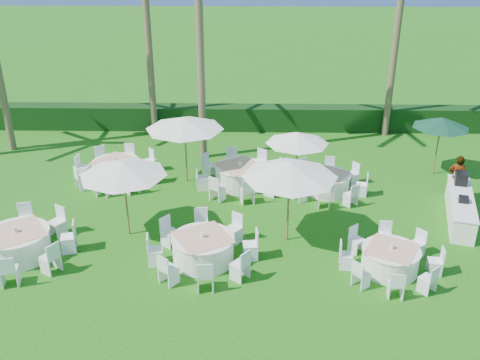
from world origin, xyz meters
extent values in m
plane|color=#1D500D|center=(0.00, 0.00, 0.00)|extent=(120.00, 120.00, 0.00)
cube|color=black|center=(0.00, 12.00, 0.60)|extent=(34.00, 1.00, 1.20)
cylinder|color=white|center=(-5.97, 0.07, 0.42)|extent=(1.93, 1.93, 0.84)
cylinder|color=white|center=(-5.97, 0.07, 0.85)|extent=(2.01, 2.01, 0.03)
cube|color=tan|center=(-5.97, 0.07, 0.87)|extent=(2.18, 2.18, 0.01)
cylinder|color=silver|center=(-5.97, 0.07, 0.96)|extent=(0.13, 0.13, 0.18)
cube|color=white|center=(-4.49, 0.41, 0.50)|extent=(0.56, 0.56, 1.01)
cube|color=white|center=(-5.16, 1.35, 0.50)|extent=(0.65, 0.65, 1.01)
cube|color=white|center=(-6.31, 1.54, 0.50)|extent=(0.56, 0.56, 1.01)
cube|color=white|center=(-5.63, -1.40, 0.50)|extent=(0.56, 0.56, 1.01)
cube|color=white|center=(-4.68, -0.73, 0.50)|extent=(0.65, 0.65, 1.01)
cylinder|color=white|center=(-0.18, -0.07, 0.41)|extent=(1.87, 1.87, 0.81)
cylinder|color=white|center=(-0.18, -0.07, 0.82)|extent=(1.95, 1.95, 0.03)
cube|color=tan|center=(-0.18, -0.07, 0.85)|extent=(2.05, 2.05, 0.01)
cylinder|color=silver|center=(-0.18, -0.07, 0.93)|extent=(0.13, 0.13, 0.17)
cube|color=white|center=(1.27, 0.10, 0.49)|extent=(0.51, 0.51, 0.97)
cube|color=white|center=(0.72, 1.08, 0.49)|extent=(0.64, 0.64, 0.97)
cube|color=white|center=(-0.36, 1.38, 0.49)|extent=(0.51, 0.51, 0.97)
cube|color=white|center=(-1.33, 0.83, 0.49)|extent=(0.64, 0.64, 0.97)
cube|color=white|center=(-1.63, -0.25, 0.49)|extent=(0.51, 0.51, 0.97)
cube|color=white|center=(-1.08, -1.22, 0.49)|extent=(0.64, 0.64, 0.97)
cube|color=white|center=(-0.01, -1.52, 0.49)|extent=(0.51, 0.51, 0.97)
cube|color=white|center=(0.97, -0.97, 0.49)|extent=(0.64, 0.64, 0.97)
cylinder|color=white|center=(5.44, -0.46, 0.36)|extent=(1.66, 1.66, 0.72)
cylinder|color=white|center=(5.44, -0.46, 0.73)|extent=(1.73, 1.73, 0.03)
cube|color=tan|center=(5.44, -0.46, 0.76)|extent=(1.82, 1.82, 0.01)
cylinder|color=silver|center=(5.44, -0.46, 0.84)|extent=(0.12, 0.12, 0.15)
cube|color=white|center=(6.46, 0.35, 0.43)|extent=(0.57, 0.57, 0.87)
cube|color=white|center=(5.58, 0.83, 0.43)|extent=(0.45, 0.45, 0.87)
cube|color=white|center=(4.63, 0.55, 0.43)|extent=(0.57, 0.57, 0.87)
cube|color=white|center=(4.15, -0.32, 0.43)|extent=(0.45, 0.45, 0.87)
cube|color=white|center=(4.43, -1.28, 0.43)|extent=(0.57, 0.57, 0.87)
cube|color=white|center=(5.30, -1.75, 0.43)|extent=(0.45, 0.45, 0.87)
cube|color=white|center=(6.26, -1.48, 0.43)|extent=(0.57, 0.57, 0.87)
cube|color=white|center=(6.73, -0.60, 0.43)|extent=(0.45, 0.45, 0.87)
cylinder|color=white|center=(-4.20, 5.74, 0.40)|extent=(1.84, 1.84, 0.80)
cylinder|color=white|center=(-4.20, 5.74, 0.81)|extent=(1.91, 1.91, 0.03)
cube|color=tan|center=(-4.20, 5.74, 0.83)|extent=(2.03, 2.03, 0.01)
cylinder|color=silver|center=(-4.20, 5.74, 0.92)|extent=(0.13, 0.13, 0.17)
cube|color=white|center=(-3.06, 6.61, 0.48)|extent=(0.63, 0.63, 0.96)
cube|color=white|center=(-4.00, 7.16, 0.48)|extent=(0.50, 0.50, 0.96)
cube|color=white|center=(-5.07, 6.89, 0.48)|extent=(0.63, 0.63, 0.96)
cube|color=white|center=(-5.63, 5.94, 0.48)|extent=(0.50, 0.50, 0.96)
cube|color=white|center=(-5.35, 4.88, 0.48)|extent=(0.63, 0.63, 0.96)
cube|color=white|center=(-4.40, 4.32, 0.48)|extent=(0.50, 0.50, 0.96)
cube|color=white|center=(-3.34, 4.59, 0.48)|extent=(0.63, 0.63, 0.96)
cube|color=white|center=(-2.78, 5.54, 0.48)|extent=(0.50, 0.50, 0.96)
cylinder|color=white|center=(0.82, 5.30, 0.42)|extent=(1.92, 1.92, 0.83)
cylinder|color=white|center=(0.82, 5.30, 0.84)|extent=(2.00, 2.00, 0.03)
cube|color=tan|center=(0.82, 5.30, 0.87)|extent=(2.15, 2.15, 0.01)
cylinder|color=silver|center=(0.82, 5.30, 0.95)|extent=(0.13, 0.13, 0.18)
cube|color=white|center=(2.28, 5.62, 0.50)|extent=(0.55, 0.55, 1.00)
cube|color=white|center=(1.63, 6.56, 0.50)|extent=(0.64, 0.64, 1.00)
cube|color=white|center=(0.50, 6.76, 0.50)|extent=(0.55, 0.55, 1.00)
cube|color=white|center=(-0.44, 6.11, 0.50)|extent=(0.64, 0.64, 1.00)
cube|color=white|center=(-0.64, 4.98, 0.50)|extent=(0.55, 0.55, 1.00)
cube|color=white|center=(0.02, 4.04, 0.50)|extent=(0.64, 0.64, 1.00)
cube|color=white|center=(1.14, 3.84, 0.50)|extent=(0.55, 0.55, 1.00)
cube|color=white|center=(2.08, 4.49, 0.50)|extent=(0.64, 0.64, 1.00)
cylinder|color=white|center=(4.23, 4.81, 0.37)|extent=(1.69, 1.69, 0.74)
cylinder|color=white|center=(4.23, 4.81, 0.75)|extent=(1.76, 1.76, 0.03)
cube|color=tan|center=(4.23, 4.81, 0.77)|extent=(1.89, 1.89, 0.01)
cylinder|color=silver|center=(4.23, 4.81, 0.86)|extent=(0.12, 0.12, 0.16)
cube|color=white|center=(5.32, 5.55, 0.44)|extent=(0.57, 0.57, 0.88)
cube|color=white|center=(4.48, 6.11, 0.44)|extent=(0.48, 0.48, 0.88)
cube|color=white|center=(3.49, 5.91, 0.44)|extent=(0.57, 0.57, 0.88)
cube|color=white|center=(2.93, 5.06, 0.44)|extent=(0.48, 0.48, 0.88)
cube|color=white|center=(3.13, 4.07, 0.44)|extent=(0.57, 0.57, 0.88)
cube|color=white|center=(3.98, 3.51, 0.44)|extent=(0.48, 0.48, 0.88)
cube|color=white|center=(4.97, 3.71, 0.44)|extent=(0.57, 0.57, 0.88)
cube|color=white|center=(5.53, 4.56, 0.44)|extent=(0.48, 0.48, 0.88)
cylinder|color=brown|center=(-2.81, 1.48, 1.27)|extent=(0.06, 0.06, 2.55)
cone|color=white|center=(-2.81, 1.48, 2.42)|extent=(2.83, 2.83, 0.46)
sphere|color=brown|center=(-2.81, 1.48, 2.58)|extent=(0.10, 0.10, 0.10)
cylinder|color=brown|center=(2.47, 1.22, 1.34)|extent=(0.06, 0.06, 2.68)
cone|color=white|center=(2.47, 1.22, 2.54)|extent=(3.05, 3.05, 0.48)
sphere|color=brown|center=(2.47, 1.22, 2.71)|extent=(0.11, 0.11, 0.11)
cylinder|color=brown|center=(-1.32, 5.68, 1.31)|extent=(0.06, 0.06, 2.62)
cone|color=white|center=(-1.32, 5.68, 2.49)|extent=(3.07, 3.07, 0.47)
sphere|color=brown|center=(-1.32, 5.68, 2.65)|extent=(0.10, 0.10, 0.10)
cylinder|color=brown|center=(2.98, 4.66, 1.21)|extent=(0.06, 0.06, 2.43)
cone|color=white|center=(2.98, 4.66, 2.31)|extent=(2.37, 2.37, 0.44)
sphere|color=brown|center=(2.98, 4.66, 2.46)|extent=(0.10, 0.10, 0.10)
cylinder|color=brown|center=(8.92, 6.62, 1.19)|extent=(0.06, 0.06, 2.39)
cone|color=#0F3925|center=(8.92, 6.62, 2.27)|extent=(2.28, 2.28, 0.43)
sphere|color=brown|center=(8.92, 6.62, 2.41)|extent=(0.10, 0.10, 0.10)
cube|color=white|center=(8.64, 2.76, 0.41)|extent=(1.69, 3.74, 0.83)
cube|color=white|center=(8.64, 2.76, 0.85)|extent=(1.75, 3.80, 0.04)
cube|color=black|center=(8.93, 3.82, 1.10)|extent=(0.53, 0.60, 0.46)
cube|color=black|center=(8.54, 2.40, 0.96)|extent=(0.40, 0.40, 0.18)
imported|color=gray|center=(8.98, 4.32, 0.89)|extent=(0.76, 0.64, 1.77)
cylinder|color=brown|center=(-3.54, 11.17, 4.23)|extent=(0.32, 0.32, 8.46)
cylinder|color=brown|center=(-0.86, 8.24, 6.19)|extent=(0.32, 0.32, 12.37)
cylinder|color=brown|center=(7.94, 11.30, 4.50)|extent=(0.32, 0.32, 9.00)
camera|label=1|loc=(1.24, -13.95, 9.32)|focal=40.00mm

